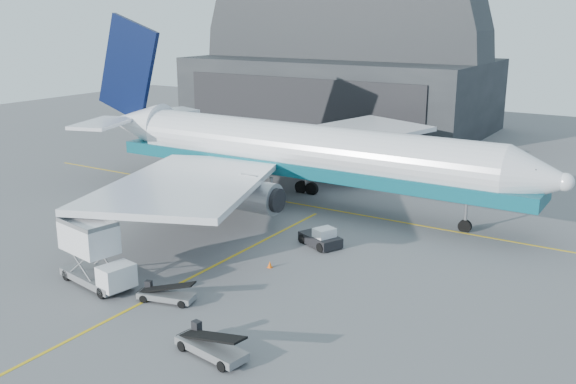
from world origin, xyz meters
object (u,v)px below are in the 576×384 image
Objects in this scene: catering_truck at (94,255)px; belt_loader_b at (211,346)px; airliner at (289,151)px; pushback_tug at (321,238)px; belt_loader_a at (166,295)px.

belt_loader_b is (13.58, -3.57, -1.72)m from catering_truck.
airliner reaches higher than pushback_tug.
catering_truck is at bearing 169.79° from belt_loader_a.
airliner is 32.95m from belt_loader_b.
catering_truck is at bearing -90.79° from airliner.
airliner is 14.89m from pushback_tug.
pushback_tug is at bearing -46.81° from airliner.
airliner is 26.83m from belt_loader_a.
belt_loader_b is at bearing -55.68° from pushback_tug.
belt_loader_b reaches higher than pushback_tug.
pushback_tug is (10.01, 15.94, -1.66)m from catering_truck.
pushback_tug is at bearing 68.29° from catering_truck.
catering_truck is 18.90m from pushback_tug.
belt_loader_b reaches higher than belt_loader_a.
belt_loader_a is 0.84× the size of belt_loader_b.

